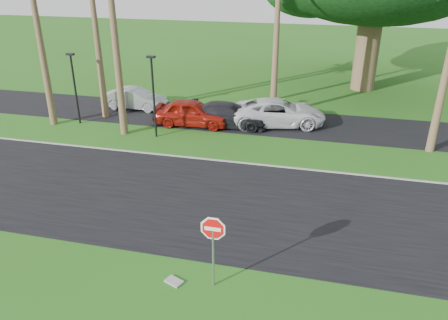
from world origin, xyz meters
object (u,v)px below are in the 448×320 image
at_px(car_dark, 229,115).
at_px(car_red, 192,113).
at_px(car_silver, 135,99).
at_px(car_minivan, 278,113).
at_px(stop_sign_near, 213,238).

bearing_deg(car_dark, car_red, 97.66).
bearing_deg(car_silver, car_red, -112.52).
xyz_separation_m(car_silver, car_minivan, (9.85, -0.93, 0.10)).
bearing_deg(car_dark, car_minivan, -74.11).
bearing_deg(car_dark, car_silver, 73.47).
bearing_deg(car_red, stop_sign_near, -162.51).
bearing_deg(car_dark, stop_sign_near, -170.48).
relative_size(car_silver, car_dark, 0.87).
distance_m(car_silver, car_dark, 7.21).
bearing_deg(car_minivan, car_red, 91.10).
height_order(car_silver, car_red, car_red).
relative_size(stop_sign_near, car_dark, 0.53).
distance_m(car_dark, car_minivan, 3.02).
relative_size(car_red, car_minivan, 0.81).
relative_size(stop_sign_near, car_red, 0.56).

